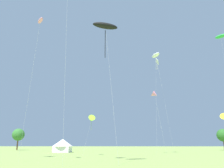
{
  "coord_description": "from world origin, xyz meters",
  "views": [
    {
      "loc": [
        1.42,
        -2.77,
        2.17
      ],
      "look_at": [
        0.0,
        32.0,
        11.44
      ],
      "focal_mm": 36.06,
      "sensor_mm": 36.0,
      "label": 1
    }
  ],
  "objects_px": {
    "kite_green_parafoil": "(221,36)",
    "kite_white_parafoil": "(156,55)",
    "kite_black_parafoil": "(105,26)",
    "kite_pink_delta": "(155,94)",
    "tree_distant_right": "(18,135)",
    "kite_white_diamond": "(158,63)",
    "tree_distant_left": "(223,135)",
    "festival_tent_center": "(63,145)",
    "kite_lime_delta": "(91,119)",
    "kite_yellow_delta": "(224,118)",
    "kite_pink_parafoil": "(40,21)"
  },
  "relations": [
    {
      "from": "kite_pink_parafoil",
      "to": "kite_black_parafoil",
      "type": "bearing_deg",
      "value": -13.51
    },
    {
      "from": "festival_tent_center",
      "to": "kite_black_parafoil",
      "type": "bearing_deg",
      "value": -67.95
    },
    {
      "from": "kite_green_parafoil",
      "to": "kite_black_parafoil",
      "type": "distance_m",
      "value": 44.41
    },
    {
      "from": "kite_green_parafoil",
      "to": "kite_yellow_delta",
      "type": "xyz_separation_m",
      "value": [
        -2.79,
        -1.96,
        -22.43
      ]
    },
    {
      "from": "kite_green_parafoil",
      "to": "kite_black_parafoil",
      "type": "height_order",
      "value": "kite_green_parafoil"
    },
    {
      "from": "kite_green_parafoil",
      "to": "kite_white_parafoil",
      "type": "height_order",
      "value": "kite_green_parafoil"
    },
    {
      "from": "kite_lime_delta",
      "to": "tree_distant_left",
      "type": "distance_m",
      "value": 54.04
    },
    {
      "from": "kite_pink_delta",
      "to": "festival_tent_center",
      "type": "distance_m",
      "value": 26.99
    },
    {
      "from": "kite_pink_parafoil",
      "to": "kite_black_parafoil",
      "type": "height_order",
      "value": "kite_pink_parafoil"
    },
    {
      "from": "tree_distant_right",
      "to": "kite_yellow_delta",
      "type": "bearing_deg",
      "value": -21.83
    },
    {
      "from": "kite_green_parafoil",
      "to": "kite_white_parafoil",
      "type": "relative_size",
      "value": 1.3
    },
    {
      "from": "kite_lime_delta",
      "to": "festival_tent_center",
      "type": "xyz_separation_m",
      "value": [
        -9.12,
        13.55,
        -5.15
      ]
    },
    {
      "from": "kite_pink_delta",
      "to": "kite_white_diamond",
      "type": "xyz_separation_m",
      "value": [
        1.61,
        2.93,
        9.31
      ]
    },
    {
      "from": "kite_yellow_delta",
      "to": "kite_black_parafoil",
      "type": "bearing_deg",
      "value": -133.29
    },
    {
      "from": "tree_distant_left",
      "to": "festival_tent_center",
      "type": "bearing_deg",
      "value": -157.0
    },
    {
      "from": "kite_white_diamond",
      "to": "tree_distant_left",
      "type": "height_order",
      "value": "kite_white_diamond"
    },
    {
      "from": "kite_pink_delta",
      "to": "kite_green_parafoil",
      "type": "distance_m",
      "value": 25.46
    },
    {
      "from": "kite_pink_parafoil",
      "to": "tree_distant_left",
      "type": "relative_size",
      "value": 2.82
    },
    {
      "from": "kite_green_parafoil",
      "to": "tree_distant_left",
      "type": "height_order",
      "value": "kite_green_parafoil"
    },
    {
      "from": "kite_white_parafoil",
      "to": "tree_distant_right",
      "type": "distance_m",
      "value": 55.74
    },
    {
      "from": "kite_white_parafoil",
      "to": "kite_yellow_delta",
      "type": "height_order",
      "value": "kite_white_parafoil"
    },
    {
      "from": "kite_white_diamond",
      "to": "tree_distant_right",
      "type": "distance_m",
      "value": 54.43
    },
    {
      "from": "kite_black_parafoil",
      "to": "tree_distant_right",
      "type": "bearing_deg",
      "value": 123.02
    },
    {
      "from": "kite_green_parafoil",
      "to": "kite_lime_delta",
      "type": "relative_size",
      "value": 3.95
    },
    {
      "from": "kite_pink_delta",
      "to": "festival_tent_center",
      "type": "relative_size",
      "value": 2.89
    },
    {
      "from": "kite_black_parafoil",
      "to": "tree_distant_left",
      "type": "relative_size",
      "value": 2.51
    },
    {
      "from": "kite_black_parafoil",
      "to": "tree_distant_left",
      "type": "xyz_separation_m",
      "value": [
        37.08,
        54.06,
        -12.38
      ]
    },
    {
      "from": "kite_pink_parafoil",
      "to": "kite_black_parafoil",
      "type": "distance_m",
      "value": 10.39
    },
    {
      "from": "kite_pink_delta",
      "to": "kite_yellow_delta",
      "type": "relative_size",
      "value": 1.6
    },
    {
      "from": "kite_yellow_delta",
      "to": "kite_lime_delta",
      "type": "distance_m",
      "value": 32.29
    },
    {
      "from": "festival_tent_center",
      "to": "kite_white_parafoil",
      "type": "bearing_deg",
      "value": -15.89
    },
    {
      "from": "kite_pink_delta",
      "to": "festival_tent_center",
      "type": "bearing_deg",
      "value": 168.86
    },
    {
      "from": "kite_pink_delta",
      "to": "kite_white_parafoil",
      "type": "distance_m",
      "value": 9.76
    },
    {
      "from": "kite_black_parafoil",
      "to": "kite_pink_delta",
      "type": "bearing_deg",
      "value": 69.65
    },
    {
      "from": "kite_white_parafoil",
      "to": "kite_pink_parafoil",
      "type": "bearing_deg",
      "value": -131.25
    },
    {
      "from": "kite_black_parafoil",
      "to": "festival_tent_center",
      "type": "relative_size",
      "value": 3.47
    },
    {
      "from": "kite_green_parafoil",
      "to": "kite_lime_delta",
      "type": "bearing_deg",
      "value": -161.56
    },
    {
      "from": "kite_pink_delta",
      "to": "kite_green_parafoil",
      "type": "height_order",
      "value": "kite_green_parafoil"
    },
    {
      "from": "kite_green_parafoil",
      "to": "kite_yellow_delta",
      "type": "distance_m",
      "value": 22.69
    },
    {
      "from": "festival_tent_center",
      "to": "kite_white_diamond",
      "type": "bearing_deg",
      "value": -3.92
    },
    {
      "from": "kite_white_diamond",
      "to": "kite_lime_delta",
      "type": "relative_size",
      "value": 3.14
    },
    {
      "from": "kite_pink_delta",
      "to": "kite_pink_parafoil",
      "type": "xyz_separation_m",
      "value": [
        -20.24,
        -25.68,
        5.72
      ]
    },
    {
      "from": "kite_pink_parafoil",
      "to": "tree_distant_left",
      "type": "bearing_deg",
      "value": 47.78
    },
    {
      "from": "tree_distant_left",
      "to": "tree_distant_right",
      "type": "xyz_separation_m",
      "value": [
        -71.48,
        -1.13,
        0.27
      ]
    },
    {
      "from": "tree_distant_right",
      "to": "kite_white_parafoil",
      "type": "bearing_deg",
      "value": -30.93
    },
    {
      "from": "kite_green_parafoil",
      "to": "kite_black_parafoil",
      "type": "relative_size",
      "value": 1.74
    },
    {
      "from": "kite_pink_parafoil",
      "to": "kite_yellow_delta",
      "type": "height_order",
      "value": "kite_pink_parafoil"
    },
    {
      "from": "kite_pink_delta",
      "to": "tree_distant_left",
      "type": "bearing_deg",
      "value": 44.28
    },
    {
      "from": "kite_green_parafoil",
      "to": "kite_white_parafoil",
      "type": "distance_m",
      "value": 20.58
    },
    {
      "from": "kite_white_diamond",
      "to": "kite_lime_delta",
      "type": "xyz_separation_m",
      "value": [
        -16.14,
        -11.82,
        -16.33
      ]
    }
  ]
}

